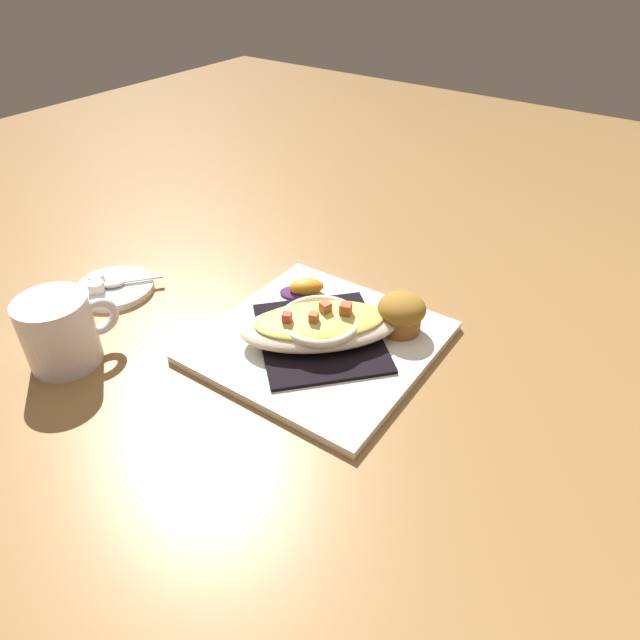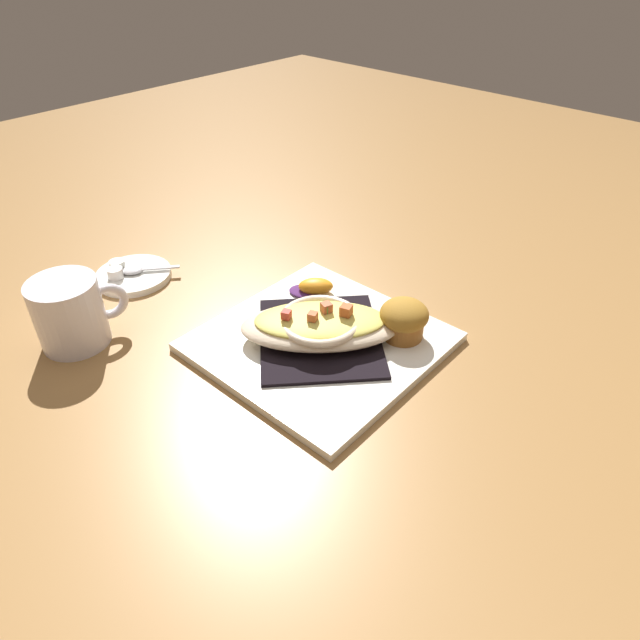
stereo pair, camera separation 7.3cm
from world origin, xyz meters
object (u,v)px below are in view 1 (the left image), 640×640
object	(u,v)px
gratin_dish	(320,324)
muffin	(401,313)
coffee_mug	(61,335)
creamer_saucer	(115,288)
creamer_cup_1	(96,287)
square_plate	(320,342)
spoon	(117,282)
orange_garnish	(304,288)
creamer_cup_0	(97,279)

from	to	relation	value
gratin_dish	muffin	distance (m)	0.11
gratin_dish	muffin	world-z (taller)	muffin
coffee_mug	creamer_saucer	world-z (taller)	coffee_mug
gratin_dish	coffee_mug	size ratio (longest dim) A/B	1.86
coffee_mug	muffin	bearing A→B (deg)	-137.61
creamer_saucer	creamer_cup_1	xyz separation A→B (m)	(0.01, 0.03, 0.01)
square_plate	coffee_mug	world-z (taller)	coffee_mug
spoon	muffin	bearing A→B (deg)	-159.51
gratin_dish	spoon	distance (m)	0.34
spoon	square_plate	bearing A→B (deg)	-167.64
gratin_dish	orange_garnish	size ratio (longest dim) A/B	3.16
square_plate	coffee_mug	xyz separation A→B (m)	(0.24, 0.21, 0.04)
coffee_mug	spoon	world-z (taller)	coffee_mug
square_plate	gratin_dish	world-z (taller)	gratin_dish
square_plate	creamer_cup_0	bearing A→B (deg)	13.76
gratin_dish	creamer_saucer	xyz separation A→B (m)	(0.33, 0.08, -0.03)
creamer_saucer	spoon	world-z (taller)	spoon
square_plate	spoon	xyz separation A→B (m)	(0.33, 0.07, 0.01)
muffin	orange_garnish	bearing A→B (deg)	1.93
creamer_saucer	spoon	size ratio (longest dim) A/B	1.45
square_plate	muffin	xyz separation A→B (m)	(-0.08, -0.08, 0.03)
muffin	spoon	world-z (taller)	muffin
coffee_mug	creamer_saucer	xyz separation A→B (m)	(0.09, -0.14, -0.04)
gratin_dish	coffee_mug	xyz separation A→B (m)	(0.24, 0.21, 0.01)
spoon	creamer_cup_0	bearing A→B (deg)	29.31
spoon	creamer_cup_1	bearing A→B (deg)	73.20
creamer_saucer	creamer_cup_0	distance (m)	0.03
muffin	coffee_mug	world-z (taller)	coffee_mug
creamer_saucer	square_plate	bearing A→B (deg)	-167.14
gratin_dish	orange_garnish	bearing A→B (deg)	-42.06
square_plate	creamer_saucer	bearing A→B (deg)	12.86
square_plate	orange_garnish	bearing A→B (deg)	-42.09
orange_garnish	creamer_cup_0	distance (m)	0.32
orange_garnish	creamer_cup_0	world-z (taller)	orange_garnish
creamer_cup_0	square_plate	bearing A→B (deg)	-166.24
gratin_dish	creamer_cup_0	world-z (taller)	gratin_dish
coffee_mug	creamer_saucer	distance (m)	0.17
square_plate	creamer_cup_0	size ratio (longest dim) A/B	11.71
square_plate	creamer_cup_1	world-z (taller)	creamer_cup_1
creamer_saucer	orange_garnish	bearing A→B (deg)	-149.06
square_plate	creamer_cup_1	distance (m)	0.35
muffin	creamer_saucer	bearing A→B (deg)	20.80
coffee_mug	creamer_cup_1	size ratio (longest dim) A/B	4.95
gratin_dish	muffin	size ratio (longest dim) A/B	3.44
orange_garnish	spoon	world-z (taller)	orange_garnish
coffee_mug	creamer_cup_1	bearing A→B (deg)	-51.16
creamer_cup_1	muffin	bearing A→B (deg)	-156.42
gratin_dish	creamer_cup_0	bearing A→B (deg)	13.77
muffin	square_plate	bearing A→B (deg)	46.06
square_plate	creamer_saucer	size ratio (longest dim) A/B	2.41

